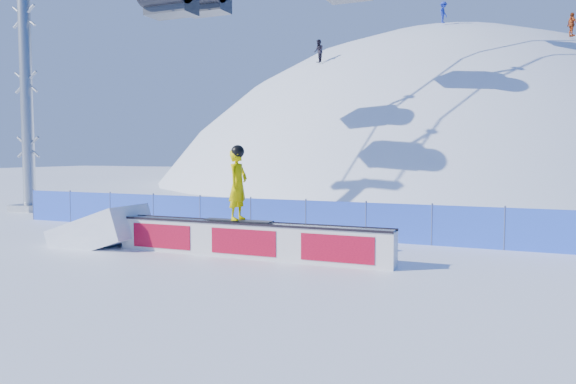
% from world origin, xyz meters
% --- Properties ---
extents(ground, '(160.00, 160.00, 0.00)m').
position_xyz_m(ground, '(0.00, 0.00, 0.00)').
color(ground, white).
rests_on(ground, ground).
extents(snow_hill, '(64.00, 64.00, 64.00)m').
position_xyz_m(snow_hill, '(0.00, 42.00, -18.00)').
color(snow_hill, white).
rests_on(snow_hill, ground).
extents(safety_fence, '(22.05, 0.05, 1.30)m').
position_xyz_m(safety_fence, '(0.00, 4.50, 0.60)').
color(safety_fence, blue).
rests_on(safety_fence, ground).
extents(rail_box, '(7.79, 0.61, 0.93)m').
position_xyz_m(rail_box, '(0.90, 0.66, 0.46)').
color(rail_box, silver).
rests_on(rail_box, ground).
extents(snow_ramp, '(2.74, 1.73, 1.70)m').
position_xyz_m(snow_ramp, '(-3.97, 0.61, 0.00)').
color(snow_ramp, white).
rests_on(snow_ramp, ground).
extents(snowboarder, '(1.92, 0.69, 2.00)m').
position_xyz_m(snowboarder, '(0.62, 0.65, 1.92)').
color(snowboarder, black).
rests_on(snowboarder, rail_box).
extents(distant_skiers, '(18.72, 8.04, 5.85)m').
position_xyz_m(distant_skiers, '(2.76, 30.64, 11.57)').
color(distant_skiers, black).
rests_on(distant_skiers, ground).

